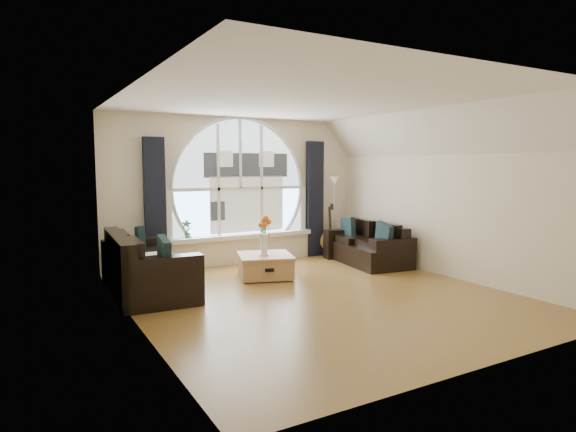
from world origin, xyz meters
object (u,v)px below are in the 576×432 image
object	(u,v)px
sofa_right	(367,243)
potted_plant	(187,229)
floor_lamp	(334,216)
guitar	(329,229)
vase_flowers	(264,231)
coffee_chest	(265,265)
sofa_left	(148,266)

from	to	relation	value
sofa_right	potted_plant	xyz separation A→B (m)	(-3.05, 1.20, 0.31)
floor_lamp	potted_plant	world-z (taller)	floor_lamp
guitar	potted_plant	size ratio (longest dim) A/B	3.27
sofa_right	vase_flowers	xyz separation A→B (m)	(-2.19, -0.09, 0.37)
coffee_chest	vase_flowers	distance (m)	0.56
coffee_chest	vase_flowers	bearing A→B (deg)	-114.31
sofa_left	potted_plant	world-z (taller)	potted_plant
guitar	potted_plant	xyz separation A→B (m)	(-2.92, 0.12, 0.18)
sofa_left	guitar	world-z (taller)	guitar
guitar	floor_lamp	bearing A→B (deg)	-24.35
vase_flowers	potted_plant	world-z (taller)	vase_flowers
floor_lamp	coffee_chest	bearing A→B (deg)	-153.65
vase_flowers	floor_lamp	world-z (taller)	floor_lamp
guitar	vase_flowers	bearing A→B (deg)	-130.94
sofa_right	coffee_chest	xyz separation A→B (m)	(-2.14, -0.04, -0.19)
sofa_left	sofa_right	size ratio (longest dim) A/B	1.19
potted_plant	sofa_left	bearing A→B (deg)	-127.29
sofa_right	vase_flowers	distance (m)	2.22
coffee_chest	potted_plant	world-z (taller)	potted_plant
floor_lamp	potted_plant	size ratio (longest dim) A/B	4.94
sofa_left	sofa_right	bearing A→B (deg)	4.63
sofa_right	coffee_chest	world-z (taller)	sofa_right
sofa_left	floor_lamp	world-z (taller)	floor_lamp
sofa_left	floor_lamp	distance (m)	4.16
sofa_left	sofa_right	world-z (taller)	sofa_left
sofa_left	coffee_chest	xyz separation A→B (m)	(1.90, 0.06, -0.19)
vase_flowers	sofa_right	bearing A→B (deg)	2.37
coffee_chest	vase_flowers	world-z (taller)	vase_flowers
sofa_left	vase_flowers	world-z (taller)	vase_flowers
floor_lamp	guitar	distance (m)	0.29
sofa_right	vase_flowers	world-z (taller)	vase_flowers
sofa_right	guitar	size ratio (longest dim) A/B	1.56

